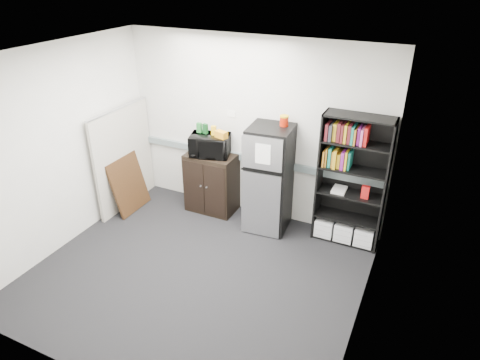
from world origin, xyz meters
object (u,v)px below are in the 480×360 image
(bookshelf, at_px, (352,183))
(cabinet, at_px, (212,182))
(cubicle_partition, at_px, (124,158))
(microwave, at_px, (210,145))
(refrigerator, at_px, (269,179))

(bookshelf, distance_m, cabinet, 2.16)
(cubicle_partition, distance_m, microwave, 1.41)
(bookshelf, relative_size, cubicle_partition, 1.14)
(cabinet, bearing_deg, bookshelf, 1.75)
(cubicle_partition, bearing_deg, cabinet, 17.73)
(cabinet, distance_m, refrigerator, 1.04)
(cubicle_partition, relative_size, refrigerator, 1.03)
(cubicle_partition, bearing_deg, bookshelf, 8.06)
(cabinet, xyz_separation_m, microwave, (0.00, -0.02, 0.63))
(cubicle_partition, xyz_separation_m, cabinet, (1.32, 0.42, -0.34))
(bookshelf, height_order, microwave, bookshelf)
(cubicle_partition, height_order, refrigerator, cubicle_partition)
(bookshelf, xyz_separation_m, cubicle_partition, (-3.43, -0.49, -0.10))
(microwave, bearing_deg, cubicle_partition, -179.24)
(refrigerator, bearing_deg, microwave, 171.65)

